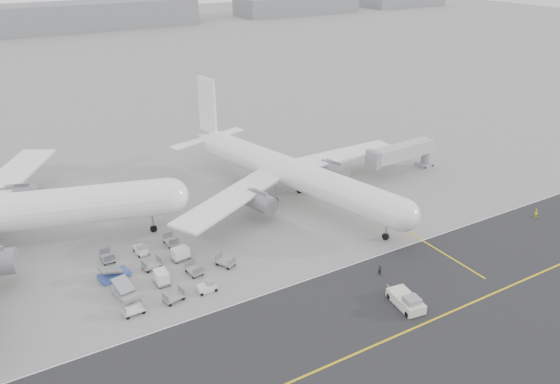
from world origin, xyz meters
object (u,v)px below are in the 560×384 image
airliner_b (289,172)px  pushback_tug (406,301)px  ground_crew_b (536,213)px  jet_bridge (402,153)px  ground_crew_a (380,270)px

airliner_b → pushback_tug: airliner_b is taller
airliner_b → ground_crew_b: (33.24, -28.50, -4.62)m
airliner_b → jet_bridge: 26.29m
airliner_b → ground_crew_b: bearing=-55.0°
pushback_tug → ground_crew_a: pushback_tug is taller
jet_bridge → ground_crew_b: size_ratio=10.13×
pushback_tug → ground_crew_b: bearing=20.1°
pushback_tug → ground_crew_b: (37.08, 7.86, -0.01)m
pushback_tug → ground_crew_b: 37.91m
pushback_tug → jet_bridge: 46.29m
jet_bridge → ground_crew_a: bearing=-139.2°
ground_crew_a → ground_crew_b: size_ratio=0.91×
jet_bridge → pushback_tug: bearing=-134.0°
airliner_b → pushback_tug: bearing=-110.5°
jet_bridge → ground_crew_a: jet_bridge is taller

